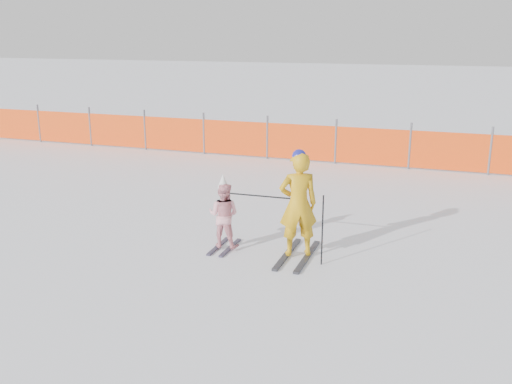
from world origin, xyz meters
TOP-DOWN VIEW (x-y plane):
  - ground at (0.00, 0.00)m, footprint 120.00×120.00m
  - adult at (0.75, 0.39)m, footprint 0.74×1.43m
  - child at (-0.53, 0.36)m, footprint 0.55×0.86m
  - ski_poles at (0.69, 0.28)m, footprint 1.62×0.22m
  - safety_fence at (-3.64, 7.39)m, footprint 16.93×0.06m

SIDE VIEW (x-z plane):
  - ground at x=0.00m, z-range 0.00..0.00m
  - safety_fence at x=-3.64m, z-range -0.07..1.18m
  - child at x=-0.53m, z-range -0.05..1.25m
  - ski_poles at x=0.69m, z-range 0.19..1.33m
  - adult at x=0.75m, z-range 0.00..1.79m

